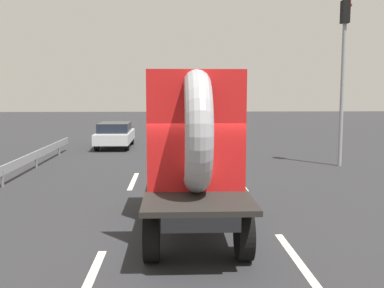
% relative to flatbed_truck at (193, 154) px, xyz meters
% --- Properties ---
extents(ground_plane, '(120.00, 120.00, 0.00)m').
position_rel_flatbed_truck_xyz_m(ground_plane, '(-0.07, -0.63, -1.68)').
color(ground_plane, '#28282B').
extents(flatbed_truck, '(2.02, 5.12, 3.52)m').
position_rel_flatbed_truck_xyz_m(flatbed_truck, '(0.00, 0.00, 0.00)').
color(flatbed_truck, black).
rests_on(flatbed_truck, ground_plane).
extents(distant_sedan, '(1.82, 4.25, 1.39)m').
position_rel_flatbed_truck_xyz_m(distant_sedan, '(-3.67, 14.87, -0.94)').
color(distant_sedan, black).
rests_on(distant_sedan, ground_plane).
extents(traffic_light, '(0.42, 0.36, 6.74)m').
position_rel_flatbed_truck_xyz_m(traffic_light, '(6.53, 8.24, 2.64)').
color(traffic_light, gray).
rests_on(traffic_light, ground_plane).
extents(guardrail, '(0.10, 14.63, 0.71)m').
position_rel_flatbed_truck_xyz_m(guardrail, '(-5.98, 6.28, -1.15)').
color(guardrail, gray).
rests_on(guardrail, ground_plane).
extents(lane_dash_left_near, '(0.16, 2.11, 0.01)m').
position_rel_flatbed_truck_xyz_m(lane_dash_left_near, '(-1.83, -2.65, -1.68)').
color(lane_dash_left_near, beige).
rests_on(lane_dash_left_near, ground_plane).
extents(lane_dash_left_far, '(0.16, 2.96, 0.01)m').
position_rel_flatbed_truck_xyz_m(lane_dash_left_far, '(-1.83, 5.34, -1.68)').
color(lane_dash_left_far, beige).
rests_on(lane_dash_left_far, ground_plane).
extents(lane_dash_right_near, '(0.16, 2.91, 0.01)m').
position_rel_flatbed_truck_xyz_m(lane_dash_right_near, '(1.83, -2.17, -1.68)').
color(lane_dash_right_near, beige).
rests_on(lane_dash_right_near, ground_plane).
extents(lane_dash_right_far, '(0.16, 2.89, 0.01)m').
position_rel_flatbed_truck_xyz_m(lane_dash_right_far, '(1.83, 5.01, -1.68)').
color(lane_dash_right_far, beige).
rests_on(lane_dash_right_far, ground_plane).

